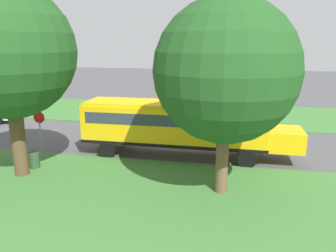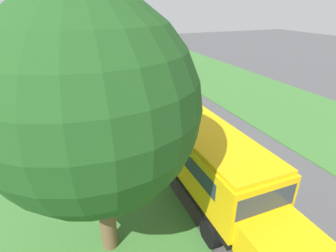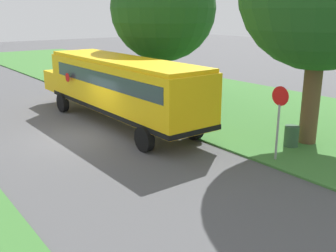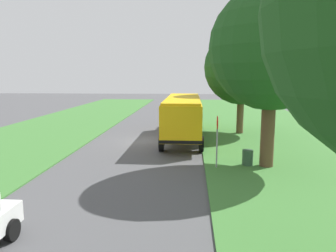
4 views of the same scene
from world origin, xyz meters
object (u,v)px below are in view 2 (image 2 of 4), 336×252
school_bus (193,142)px  oak_tree_across_road (54,23)px  car_white_nearest (167,73)px  stop_sign (118,100)px  oak_tree_beside_bus (86,102)px  trash_bin (97,124)px  oak_tree_far_end (62,26)px  car_tan_middle (150,63)px  oak_tree_roadside_mid (70,37)px

school_bus → oak_tree_across_road: size_ratio=1.49×
car_white_nearest → stop_sign: size_ratio=1.61×
school_bus → oak_tree_beside_bus: (-4.71, -2.61, 3.58)m
oak_tree_beside_bus → school_bus: bearing=29.0°
school_bus → trash_bin: bearing=116.7°
trash_bin → oak_tree_far_end: bearing=94.5°
school_bus → car_tan_middle: bearing=76.5°
car_tan_middle → oak_tree_across_road: size_ratio=0.53×
oak_tree_across_road → stop_sign: 22.12m
oak_tree_roadside_mid → car_white_nearest: bearing=44.4°
car_tan_middle → oak_tree_roadside_mid: bearing=-122.6°
car_tan_middle → oak_tree_far_end: 11.92m
oak_tree_far_end → school_bus: bearing=-76.4°
oak_tree_beside_bus → oak_tree_roadside_mid: bearing=88.5°
car_white_nearest → trash_bin: 13.38m
oak_tree_roadside_mid → trash_bin: size_ratio=10.24×
car_tan_middle → oak_tree_beside_bus: bearing=-111.9°
car_tan_middle → oak_tree_roadside_mid: oak_tree_roadside_mid is taller
car_white_nearest → oak_tree_roadside_mid: (-9.92, -9.71, 5.22)m
oak_tree_beside_bus → oak_tree_roadside_mid: 9.89m
car_tan_middle → trash_bin: car_tan_middle is taller
oak_tree_across_road → trash_bin: (1.52, -22.11, -5.09)m
oak_tree_roadside_mid → school_bus: bearing=-58.5°
car_white_nearest → oak_tree_across_road: (-10.59, 12.27, 4.67)m
school_bus → trash_bin: school_bus is taller
school_bus → oak_tree_across_road: (-5.12, 29.24, 3.62)m
oak_tree_roadside_mid → trash_bin: (0.86, -0.13, -5.65)m
school_bus → car_tan_middle: size_ratio=2.82×
car_white_nearest → car_tan_middle: size_ratio=1.00×
oak_tree_beside_bus → trash_bin: size_ratio=9.31×
school_bus → oak_tree_far_end: oak_tree_far_end is taller
oak_tree_beside_bus → oak_tree_far_end: (0.23, 21.17, 0.40)m
oak_tree_beside_bus → oak_tree_across_road: size_ratio=1.00×
oak_tree_far_end → oak_tree_across_road: (-0.63, 10.69, -0.36)m
oak_tree_far_end → stop_sign: oak_tree_far_end is taller
oak_tree_across_road → oak_tree_beside_bus: bearing=-89.3°
oak_tree_across_road → school_bus: bearing=-80.1°
oak_tree_across_road → stop_sign: size_ratio=3.05×
school_bus → car_white_nearest: size_ratio=2.82×
oak_tree_beside_bus → oak_tree_roadside_mid: size_ratio=0.91×
oak_tree_beside_bus → oak_tree_roadside_mid: (0.26, 9.87, 0.59)m
car_tan_middle → oak_tree_across_road: (-10.59, 6.48, 4.67)m
oak_tree_far_end → stop_sign: size_ratio=3.11×
stop_sign → trash_bin: 2.17m
car_white_nearest → car_tan_middle: (0.00, 5.79, 0.00)m
oak_tree_beside_bus → oak_tree_across_road: 31.86m
oak_tree_far_end → trash_bin: (0.89, -11.43, -5.46)m
school_bus → oak_tree_roadside_mid: oak_tree_roadside_mid is taller
trash_bin → oak_tree_across_road: bearing=93.9°
school_bus → oak_tree_roadside_mid: size_ratio=1.35×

